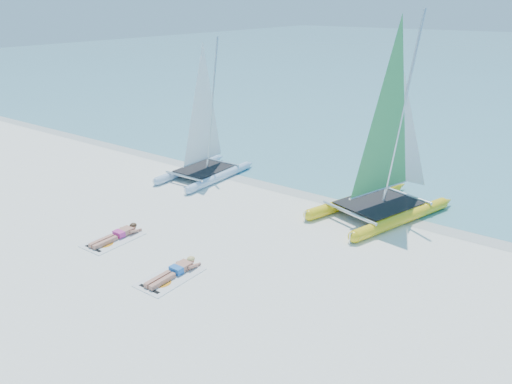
% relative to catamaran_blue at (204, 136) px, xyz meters
% --- Properties ---
extents(ground, '(140.00, 140.00, 0.00)m').
position_rel_catamaran_blue_xyz_m(ground, '(4.37, -4.57, -1.73)').
color(ground, white).
rests_on(ground, ground).
extents(wet_sand_strip, '(140.00, 1.40, 0.01)m').
position_rel_catamaran_blue_xyz_m(wet_sand_strip, '(4.37, 0.93, -1.73)').
color(wet_sand_strip, beige).
rests_on(wet_sand_strip, ground).
extents(catamaran_blue, '(2.10, 4.28, 5.79)m').
position_rel_catamaran_blue_xyz_m(catamaran_blue, '(0.00, 0.00, 0.00)').
color(catamaran_blue, '#B6DCEF').
rests_on(catamaran_blue, ground).
extents(catamaran_yellow, '(3.83, 5.59, 6.95)m').
position_rel_catamaran_blue_xyz_m(catamaran_yellow, '(7.65, 1.03, 0.46)').
color(catamaran_yellow, yellow).
rests_on(catamaran_yellow, ground).
extents(towel_a, '(1.00, 1.85, 0.02)m').
position_rel_catamaran_blue_xyz_m(towel_a, '(1.71, -6.20, -1.72)').
color(towel_a, white).
rests_on(towel_a, ground).
extents(sunbather_a, '(0.37, 1.73, 0.26)m').
position_rel_catamaran_blue_xyz_m(sunbather_a, '(1.71, -6.01, -1.61)').
color(sunbather_a, tan).
rests_on(sunbather_a, towel_a).
extents(towel_b, '(1.00, 1.85, 0.02)m').
position_rel_catamaran_blue_xyz_m(towel_b, '(4.75, -6.74, -1.72)').
color(towel_b, white).
rests_on(towel_b, ground).
extents(sunbather_b, '(0.37, 1.73, 0.26)m').
position_rel_catamaran_blue_xyz_m(sunbather_b, '(4.75, -6.54, -1.61)').
color(sunbather_b, tan).
rests_on(sunbather_b, towel_b).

